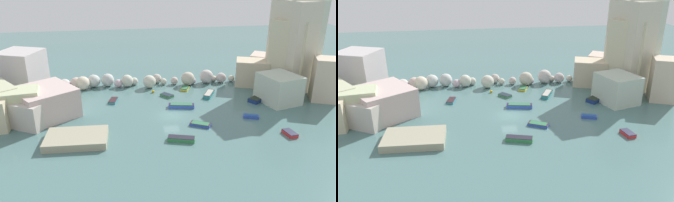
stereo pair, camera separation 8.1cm
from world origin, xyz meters
The scene contains 17 objects.
cove_water centered at (0.00, 0.00, 0.00)m, with size 160.00×160.00×0.00m, color slate.
cliff_headland_left centered at (-24.87, 5.44, 2.64)m, with size 21.75×24.24×8.40m.
cliff_headland_right centered at (24.75, 9.35, 6.62)m, with size 16.20×21.78×17.11m.
rock_breakwater centered at (-4.05, 14.94, 1.20)m, with size 35.49×4.90×2.79m.
stone_dock centered at (-14.44, -6.59, 0.53)m, with size 8.36×5.61×1.06m, color #A29D82.
channel_buoy centered at (-1.75, 10.82, 0.25)m, with size 0.51×0.51×0.51m, color gold.
moored_boat_0 centered at (4.64, 11.62, 0.24)m, with size 2.27×2.77×0.46m.
moored_boat_1 centered at (12.39, -2.94, 0.24)m, with size 2.64×1.84×0.51m.
moored_boat_2 centered at (-9.33, 7.46, 0.21)m, with size 1.86×3.03×0.42m.
moored_boat_3 centered at (3.68, -4.39, 0.24)m, with size 3.37×2.69×0.45m.
moored_boat_4 centered at (15.63, -9.41, 0.28)m, with size 1.56×2.46×0.57m.
moored_boat_5 centered at (17.02, 4.19, 0.37)m, with size 5.39×4.53×5.09m.
moored_boat_6 centered at (8.37, 7.57, 0.34)m, with size 2.99×4.07×0.65m.
moored_boat_7 centered at (0.56, 8.40, 0.22)m, with size 2.58×2.70×0.45m.
moored_boat_8 centered at (2.18, 2.89, 0.34)m, with size 4.55×2.04×0.65m.
moored_boat_9 centered at (-14.81, -5.29, 0.27)m, with size 4.20×2.20×0.56m.
moored_boat_10 centered at (-0.12, -8.59, 0.31)m, with size 3.95×2.25×0.62m.
Camera 1 is at (-8.46, -48.66, 22.72)m, focal length 35.69 mm.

